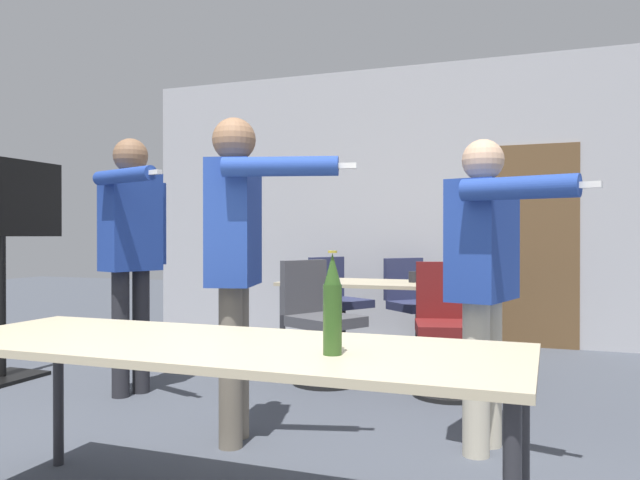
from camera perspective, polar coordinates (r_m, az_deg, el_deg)
back_wall at (r=6.82m, az=9.73°, el=3.30°), size 6.58×0.12×2.97m
conference_table_near at (r=2.43m, az=-9.30°, el=-10.50°), size 2.29×0.80×0.72m
conference_table_far at (r=5.48m, az=6.25°, el=-4.53°), size 1.84×0.77×0.72m
tv_screen at (r=5.46m, az=-27.11°, el=0.36°), size 0.44×1.23×1.74m
person_far_watching at (r=4.59m, az=-16.82°, el=0.25°), size 0.74×0.76×1.82m
person_near_casual at (r=3.42m, az=-7.61°, el=-0.41°), size 0.89×0.59×1.77m
person_center_tall at (r=3.37m, az=14.88°, el=-2.19°), size 0.72×0.78×1.63m
office_chair_near_pushed at (r=4.86m, az=-0.05°, el=-7.76°), size 0.67×0.64×0.93m
office_chair_far_left at (r=4.61m, az=11.64°, el=-8.22°), size 0.56×0.62×0.93m
office_chair_far_right at (r=6.23m, az=8.58°, el=-6.18°), size 0.69×0.68×0.90m
office_chair_side_rolled at (r=6.38m, az=1.65°, el=-6.00°), size 0.68×0.65×0.91m
beer_bottle at (r=2.13m, az=1.15°, el=-6.03°), size 0.07×0.07×0.35m
drink_cup at (r=5.47m, az=8.54°, el=-3.36°), size 0.08×0.08×0.09m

